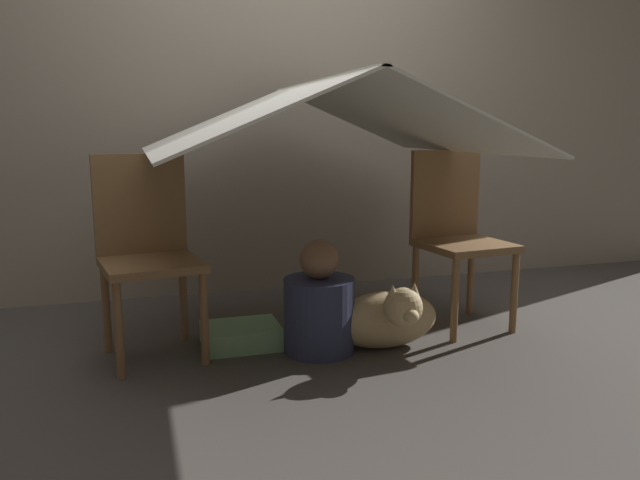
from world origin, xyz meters
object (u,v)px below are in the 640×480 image
object	(u,v)px
chair_left	(147,247)
chair_right	(457,230)
person_front	(319,308)
dog	(388,318)

from	to	relation	value
chair_left	chair_right	size ratio (longest dim) A/B	1.00
person_front	dog	xyz separation A→B (m)	(0.31, -0.07, -0.05)
chair_left	chair_right	bearing A→B (deg)	-9.64
chair_left	chair_right	world-z (taller)	same
chair_right	dog	bearing A→B (deg)	-156.68
chair_left	dog	distance (m)	1.15
person_front	dog	bearing A→B (deg)	-13.40
chair_right	person_front	size ratio (longest dim) A/B	1.73
chair_left	dog	bearing A→B (deg)	-24.63
chair_right	dog	xyz separation A→B (m)	(-0.50, -0.28, -0.34)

